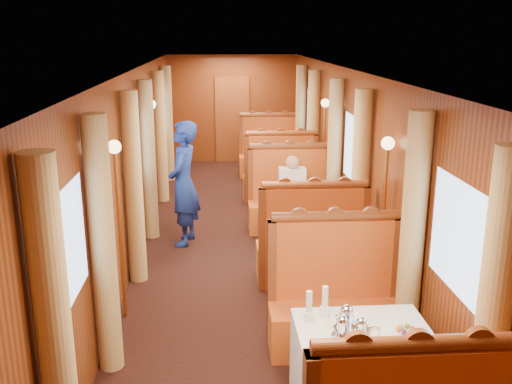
{
  "coord_description": "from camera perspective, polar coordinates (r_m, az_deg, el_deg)",
  "views": [
    {
      "loc": [
        -0.37,
        -7.46,
        2.99
      ],
      "look_at": [
        0.11,
        -0.57,
        1.05
      ],
      "focal_mm": 40.0,
      "sensor_mm": 36.0,
      "label": 1
    }
  ],
  "objects": [
    {
      "name": "teapot_left",
      "position": [
        4.52,
        8.63,
        -13.28
      ],
      "size": [
        0.17,
        0.15,
        0.12
      ],
      "primitive_type": null,
      "rotation": [
        0.0,
        0.0,
        0.28
      ],
      "color": "silver",
      "rests_on": "tea_tray"
    },
    {
      "name": "sconce_right_fore",
      "position": [
        6.19,
        12.77,
        0.27
      ],
      "size": [
        0.14,
        0.14,
        1.95
      ],
      "color": "#BF8C3F",
      "rests_on": "floor"
    },
    {
      "name": "fruit_plate",
      "position": [
        4.67,
        14.7,
        -13.27
      ],
      "size": [
        0.21,
        0.21,
        0.05
      ],
      "rotation": [
        0.0,
        0.0,
        -0.35
      ],
      "color": "white",
      "rests_on": "table_near"
    },
    {
      "name": "wall_right",
      "position": [
        7.89,
        9.85,
        2.71
      ],
      "size": [
        0.01,
        12.0,
        2.5
      ],
      "primitive_type": null,
      "rotation": [
        1.57,
        0.0,
        -1.57
      ],
      "color": "brown",
      "rests_on": "floor"
    },
    {
      "name": "wall_left",
      "position": [
        7.75,
        -12.27,
        2.34
      ],
      "size": [
        0.01,
        12.0,
        2.5
      ],
      "primitive_type": null,
      "rotation": [
        1.57,
        0.0,
        1.57
      ],
      "color": "brown",
      "rests_on": "floor"
    },
    {
      "name": "floor",
      "position": [
        8.05,
        -1.06,
        -6.13
      ],
      "size": [
        3.0,
        12.0,
        0.01
      ],
      "primitive_type": null,
      "color": "black",
      "rests_on": "ground"
    },
    {
      "name": "window_left_mid",
      "position": [
        7.7,
        -12.25,
        3.79
      ],
      "size": [
        0.01,
        1.2,
        0.9
      ],
      "primitive_type": null,
      "rotation": [
        1.57,
        0.0,
        1.57
      ],
      "color": "#8CADD8",
      "rests_on": "wall_left"
    },
    {
      "name": "banquette_far_aft",
      "position": [
        12.3,
        1.35,
        3.63
      ],
      "size": [
        1.3,
        0.55,
        1.34
      ],
      "color": "#AF2F13",
      "rests_on": "floor"
    },
    {
      "name": "passenger",
      "position": [
        8.61,
        3.64,
        0.52
      ],
      "size": [
        0.4,
        0.44,
        0.76
      ],
      "color": "beige",
      "rests_on": "banquette_mid_aft"
    },
    {
      "name": "sconce_left_fore",
      "position": [
        6.02,
        -13.68,
        -0.22
      ],
      "size": [
        0.14,
        0.14,
        1.95
      ],
      "color": "#BF8C3F",
      "rests_on": "floor"
    },
    {
      "name": "curtain_left_mid_b",
      "position": [
        8.5,
        -10.72,
        3.08
      ],
      "size": [
        0.22,
        0.22,
        2.35
      ],
      "primitive_type": "cylinder",
      "color": "tan",
      "rests_on": "floor"
    },
    {
      "name": "curtain_left_near_b",
      "position": [
        5.18,
        -15.04,
        -5.38
      ],
      "size": [
        0.22,
        0.22,
        2.35
      ],
      "primitive_type": "cylinder",
      "color": "tan",
      "rests_on": "floor"
    },
    {
      "name": "teapot_right",
      "position": [
        4.55,
        10.46,
        -13.28
      ],
      "size": [
        0.15,
        0.13,
        0.11
      ],
      "primitive_type": null,
      "rotation": [
        0.0,
        0.0,
        -0.15
      ],
      "color": "silver",
      "rests_on": "tea_tray"
    },
    {
      "name": "curtain_right_near_b",
      "position": [
        5.37,
        15.34,
        -4.64
      ],
      "size": [
        0.22,
        0.22,
        2.35
      ],
      "primitive_type": "cylinder",
      "color": "tan",
      "rests_on": "floor"
    },
    {
      "name": "sconce_right_aft",
      "position": [
        9.52,
        6.84,
        5.86
      ],
      "size": [
        0.14,
        0.14,
        1.95
      ],
      "color": "#BF8C3F",
      "rests_on": "floor"
    },
    {
      "name": "window_right_far",
      "position": [
        11.22,
        5.64,
        7.72
      ],
      "size": [
        0.01,
        1.2,
        0.9
      ],
      "primitive_type": null,
      "rotation": [
        1.57,
        0.0,
        -1.57
      ],
      "color": "#8CADD8",
      "rests_on": "wall_right"
    },
    {
      "name": "table_mid",
      "position": [
        7.99,
        4.32,
        -3.47
      ],
      "size": [
        1.05,
        0.72,
        0.75
      ],
      "primitive_type": "cube",
      "color": "white",
      "rests_on": "floor"
    },
    {
      "name": "window_right_near",
      "position": [
        4.64,
        19.92,
        -4.68
      ],
      "size": [
        0.01,
        1.2,
        0.9
      ],
      "primitive_type": null,
      "rotation": [
        1.57,
        0.0,
        -1.57
      ],
      "color": "#8CADD8",
      "rests_on": "wall_right"
    },
    {
      "name": "ceiling",
      "position": [
        7.49,
        -1.16,
        11.93
      ],
      "size": [
        3.0,
        12.0,
        0.01
      ],
      "primitive_type": null,
      "rotation": [
        3.14,
        0.0,
        0.0
      ],
      "color": "silver",
      "rests_on": "wall_left"
    },
    {
      "name": "banquette_far_fwd",
      "position": [
        10.33,
        2.38,
        1.29
      ],
      "size": [
        1.3,
        0.55,
        1.34
      ],
      "color": "#AF2F13",
      "rests_on": "floor"
    },
    {
      "name": "banquette_mid_aft",
      "position": [
        8.93,
        3.4,
        -1.05
      ],
      "size": [
        1.3,
        0.55,
        1.34
      ],
      "color": "#AF2F13",
      "rests_on": "floor"
    },
    {
      "name": "window_left_far",
      "position": [
        11.13,
        -9.76,
        7.5
      ],
      "size": [
        0.01,
        1.2,
        0.9
      ],
      "primitive_type": null,
      "rotation": [
        1.57,
        0.0,
        1.57
      ],
      "color": "#8CADD8",
      "rests_on": "wall_left"
    },
    {
      "name": "teapot_back",
      "position": [
        4.64,
        9.02,
        -12.36
      ],
      "size": [
        0.19,
        0.15,
        0.14
      ],
      "primitive_type": null,
      "rotation": [
        0.0,
        0.0,
        0.14
      ],
      "color": "silver",
      "rests_on": "tea_tray"
    },
    {
      "name": "curtain_right_mid_b",
      "position": [
        8.62,
        7.85,
        3.38
      ],
      "size": [
        0.22,
        0.22,
        2.35
      ],
      "primitive_type": "cylinder",
      "color": "tan",
      "rests_on": "floor"
    },
    {
      "name": "window_left_near",
      "position": [
        4.4,
        -18.52,
        -5.66
      ],
      "size": [
        0.01,
        1.2,
        0.9
      ],
      "primitive_type": null,
      "rotation": [
        1.57,
        0.0,
        1.57
      ],
      "color": "#8CADD8",
      "rests_on": "wall_left"
    },
    {
      "name": "curtain_left_far_a",
      "position": [
        10.39,
        -9.53,
        5.41
      ],
      "size": [
        0.22,
        0.22,
        2.35
      ],
      "primitive_type": "cylinder",
      "color": "tan",
      "rests_on": "floor"
    },
    {
      "name": "table_far",
      "position": [
        11.32,
        1.82,
        2.32
      ],
      "size": [
        1.05,
        0.72,
        0.75
      ],
      "primitive_type": "cube",
      "color": "white",
      "rests_on": "floor"
    },
    {
      "name": "curtain_left_near_a",
      "position": [
        3.8,
        -19.48,
        -13.79
      ],
      "size": [
        0.22,
        0.22,
        2.35
      ],
      "primitive_type": "cylinder",
      "color": "tan",
      "rests_on": "floor"
    },
    {
      "name": "sconce_left_aft",
      "position": [
        9.41,
        -10.25,
        5.61
      ],
      "size": [
        0.14,
        0.14,
        1.95
      ],
      "color": "#BF8C3F",
      "rests_on": "floor"
    },
    {
      "name": "rose_vase_mid",
      "position": [
        7.81,
        4.67,
        0.32
      ],
      "size": [
        0.06,
        0.06,
        0.36
      ],
      "rotation": [
        0.0,
        0.0,
        -0.03
      ],
      "color": "silver",
      "rests_on": "table_mid"
    },
    {
      "name": "steward",
      "position": [
        8.21,
        -7.25,
        0.83
      ],
      "size": [
        0.54,
        0.73,
        1.8
      ],
      "primitive_type": "imported",
      "rotation": [
        0.0,
        0.0,
        -1.75
      ],
      "color": "navy",
      "rests_on": "floor"
    },
    {
      "name": "cup_outboard",
      "position": [
        4.75,
        6.89,
        -11.11
      ],
      "size": [
        0.08,
        0.08,
        0.26
      ],
      "rotation": [
        0.0,
        0.0,
        0.21
      ],
      "color": "white",
      "rests_on": "table_near"
    },
    {
      "name": "doorway_far",
      "position": [
        13.58,
        -2.38,
        7.24
      ],
      "size": [
        0.8,
        0.04,
        2.0
      ],
      "primitive_type": "cube",
      "color": "brown",
      "rests_on": "floor"
    },
    {
      "name": "wall_far",
      "position": [
        13.58,
        -2.39,
        8.3
      ],
      "size": [
        3.0,
        0.01,
        2.5
      ],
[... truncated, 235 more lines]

